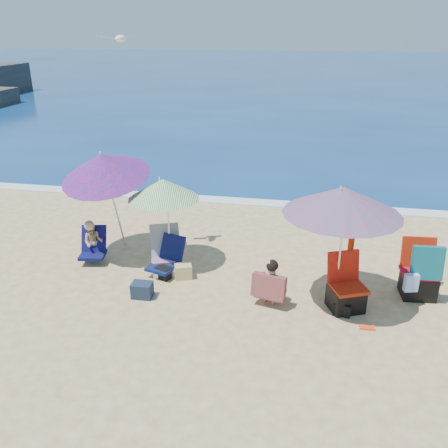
% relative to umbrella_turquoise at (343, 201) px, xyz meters
% --- Properties ---
extents(ground, '(120.00, 120.00, 0.00)m').
position_rel_umbrella_turquoise_xyz_m(ground, '(-1.67, -0.43, -1.88)').
color(ground, '#D8BC84').
rests_on(ground, ground).
extents(sea, '(120.00, 80.00, 0.12)m').
position_rel_umbrella_turquoise_xyz_m(sea, '(-1.67, 44.57, -1.93)').
color(sea, navy).
rests_on(sea, ground).
extents(foam, '(120.00, 0.50, 0.04)m').
position_rel_umbrella_turquoise_xyz_m(foam, '(-1.67, 4.67, -1.86)').
color(foam, white).
rests_on(foam, ground).
extents(umbrella_turquoise, '(2.45, 2.45, 2.14)m').
position_rel_umbrella_turquoise_xyz_m(umbrella_turquoise, '(0.00, 0.00, 0.00)').
color(umbrella_turquoise, white).
rests_on(umbrella_turquoise, ground).
extents(umbrella_striped, '(1.51, 1.51, 1.79)m').
position_rel_umbrella_turquoise_xyz_m(umbrella_striped, '(-3.18, 0.92, -0.32)').
color(umbrella_striped, white).
rests_on(umbrella_striped, ground).
extents(umbrella_blue, '(1.97, 2.02, 2.34)m').
position_rel_umbrella_turquoise_xyz_m(umbrella_blue, '(-4.38, 1.03, 0.03)').
color(umbrella_blue, silver).
rests_on(umbrella_blue, ground).
extents(furled_umbrella, '(0.24, 0.21, 1.43)m').
position_rel_umbrella_turquoise_xyz_m(furled_umbrella, '(0.25, 0.69, -1.10)').
color(furled_umbrella, red).
rests_on(furled_umbrella, ground).
extents(chair_navy, '(0.71, 0.81, 0.69)m').
position_rel_umbrella_turquoise_xyz_m(chair_navy, '(-3.05, 0.63, -1.70)').
color(chair_navy, '#0D1949').
rests_on(chair_navy, ground).
extents(chair_rainbow, '(0.83, 0.95, 0.81)m').
position_rel_umbrella_turquoise_xyz_m(chair_rainbow, '(-3.13, 0.74, -1.67)').
color(chair_rainbow, '#D4584B').
rests_on(chair_rainbow, ground).
extents(camp_chair_left, '(0.72, 0.72, 0.95)m').
position_rel_umbrella_turquoise_xyz_m(camp_chair_left, '(0.20, -0.04, -1.60)').
color(camp_chair_left, '#A7240B').
rests_on(camp_chair_left, ground).
extents(camp_chair_right, '(0.63, 0.83, 1.05)m').
position_rel_umbrella_turquoise_xyz_m(camp_chair_right, '(1.45, 0.56, -1.50)').
color(camp_chair_right, '#AC0C25').
rests_on(camp_chair_right, ground).
extents(person_center, '(0.60, 0.57, 0.84)m').
position_rel_umbrella_turquoise_xyz_m(person_center, '(-1.06, -0.16, -1.48)').
color(person_center, tan).
rests_on(person_center, ground).
extents(person_left, '(0.59, 0.65, 0.89)m').
position_rel_umbrella_turquoise_xyz_m(person_left, '(-4.66, 0.81, -1.48)').
color(person_left, tan).
rests_on(person_left, ground).
extents(bag_navy_a, '(0.36, 0.26, 0.27)m').
position_rel_umbrella_turquoise_xyz_m(bag_navy_a, '(-3.25, -0.34, -1.75)').
color(bag_navy_a, '#1C273D').
rests_on(bag_navy_a, ground).
extents(bag_black_a, '(0.35, 0.31, 0.21)m').
position_rel_umbrella_turquoise_xyz_m(bag_black_a, '(-3.08, 0.38, -1.78)').
color(bag_black_a, black).
rests_on(bag_black_a, ground).
extents(bag_tan, '(0.37, 0.32, 0.27)m').
position_rel_umbrella_turquoise_xyz_m(bag_tan, '(-2.72, 0.44, -1.75)').
color(bag_tan, tan).
rests_on(bag_tan, ground).
extents(bag_black_b, '(0.32, 0.25, 0.21)m').
position_rel_umbrella_turquoise_xyz_m(bag_black_b, '(0.15, -0.25, -1.78)').
color(bag_black_b, black).
rests_on(bag_black_b, ground).
extents(orange_item, '(0.24, 0.12, 0.03)m').
position_rel_umbrella_turquoise_xyz_m(orange_item, '(0.53, -0.58, -1.87)').
color(orange_item, '#FE461A').
rests_on(orange_item, ground).
extents(seagull, '(0.60, 0.40, 0.12)m').
position_rel_umbrella_turquoise_xyz_m(seagull, '(-3.94, 1.26, 2.28)').
color(seagull, white).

